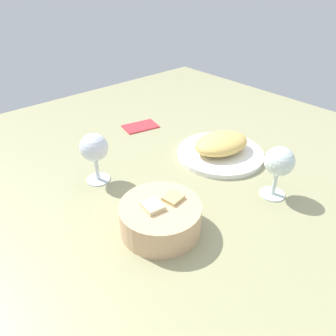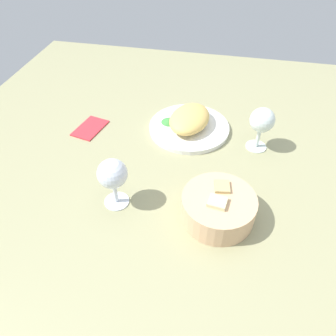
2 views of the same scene
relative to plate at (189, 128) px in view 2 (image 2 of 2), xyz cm
name	(u,v)px [view 2 (image 2 of 2)]	position (x,y,z in cm)	size (l,w,h in cm)	color
ground_plane	(174,163)	(14.71, -1.75, -1.70)	(140.00, 140.00, 2.00)	#98956B
plate	(189,128)	(0.00, 0.00, 0.00)	(24.17, 24.17, 1.40)	white
omelette	(190,119)	(0.00, 0.00, 3.25)	(16.13, 11.19, 5.10)	#E3BA62
lettuce_garnish	(169,120)	(-0.66, -6.30, 1.48)	(4.93, 4.93, 1.57)	#39873B
bread_basket	(218,207)	(31.71, 11.39, 2.53)	(16.51, 16.51, 7.17)	#DAAE82
wine_glass_near	(113,176)	(32.13, -12.42, 8.03)	(6.84, 6.84, 12.79)	silver
wine_glass_far	(262,122)	(4.39, 20.05, 7.92)	(6.74, 6.74, 12.64)	silver
folded_napkin	(90,127)	(5.64, -29.73, -0.30)	(11.00, 7.00, 0.80)	red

